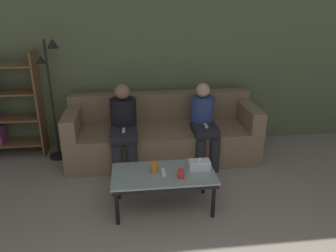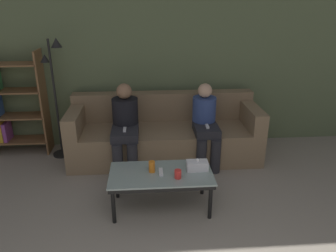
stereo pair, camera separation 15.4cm
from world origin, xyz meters
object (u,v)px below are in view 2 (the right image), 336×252
(game_remote, at_px, (161,172))
(standing_lamp, at_px, (55,87))
(cup_near_left, at_px, (178,174))
(seated_person_mid_left, at_px, (205,122))
(seated_person_left_end, at_px, (125,123))
(coffee_table, at_px, (161,176))
(tissue_box, at_px, (197,165))
(bookshelf, at_px, (7,106))
(cup_near_right, at_px, (152,167))
(couch, at_px, (165,135))

(game_remote, distance_m, standing_lamp, 1.98)
(cup_near_left, bearing_deg, seated_person_mid_left, 67.01)
(seated_person_mid_left, bearing_deg, game_remote, -122.42)
(seated_person_left_end, bearing_deg, cup_near_left, -62.99)
(coffee_table, relative_size, seated_person_mid_left, 1.00)
(tissue_box, xyz_separation_m, bookshelf, (-2.43, 1.47, 0.23))
(tissue_box, distance_m, game_remote, 0.38)
(cup_near_left, distance_m, standing_lamp, 2.16)
(cup_near_right, bearing_deg, standing_lamp, 132.58)
(cup_near_right, bearing_deg, bookshelf, 142.97)
(game_remote, bearing_deg, bookshelf, 143.69)
(cup_near_left, distance_m, seated_person_left_end, 1.26)
(cup_near_left, distance_m, cup_near_right, 0.29)
(cup_near_right, height_order, game_remote, cup_near_right)
(cup_near_right, bearing_deg, couch, 80.16)
(standing_lamp, bearing_deg, seated_person_mid_left, -10.47)
(tissue_box, height_order, game_remote, tissue_box)
(coffee_table, relative_size, cup_near_right, 8.95)
(cup_near_right, bearing_deg, game_remote, -17.52)
(couch, bearing_deg, game_remote, -95.41)
(couch, distance_m, game_remote, 1.24)
(seated_person_left_end, bearing_deg, bookshelf, 162.89)
(tissue_box, bearing_deg, seated_person_mid_left, 75.11)
(cup_near_left, height_order, tissue_box, tissue_box)
(cup_near_left, bearing_deg, game_remote, 144.96)
(couch, height_order, cup_near_right, couch)
(cup_near_left, height_order, seated_person_mid_left, seated_person_mid_left)
(standing_lamp, bearing_deg, cup_near_right, -47.42)
(cup_near_left, xyz_separation_m, seated_person_mid_left, (0.47, 1.12, 0.11))
(tissue_box, height_order, standing_lamp, standing_lamp)
(tissue_box, relative_size, seated_person_mid_left, 0.21)
(coffee_table, xyz_separation_m, cup_near_right, (-0.09, 0.03, 0.10))
(game_remote, distance_m, bookshelf, 2.55)
(couch, distance_m, seated_person_mid_left, 0.62)
(cup_near_left, height_order, game_remote, cup_near_left)
(couch, xyz_separation_m, standing_lamp, (-1.43, 0.14, 0.68))
(coffee_table, bearing_deg, cup_near_left, -35.04)
(couch, relative_size, standing_lamp, 1.57)
(tissue_box, xyz_separation_m, seated_person_mid_left, (0.26, 0.97, 0.10))
(coffee_table, xyz_separation_m, bookshelf, (-2.05, 1.50, 0.32))
(seated_person_left_end, xyz_separation_m, seated_person_mid_left, (1.04, 0.00, -0.02))
(coffee_table, xyz_separation_m, game_remote, (-0.00, 0.00, 0.05))
(coffee_table, distance_m, tissue_box, 0.39)
(couch, bearing_deg, bookshelf, 172.64)
(tissue_box, xyz_separation_m, seated_person_left_end, (-0.78, 0.96, 0.12))
(coffee_table, relative_size, standing_lamp, 0.65)
(couch, relative_size, coffee_table, 2.40)
(couch, bearing_deg, seated_person_mid_left, -23.19)
(game_remote, height_order, standing_lamp, standing_lamp)
(tissue_box, distance_m, standing_lamp, 2.22)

